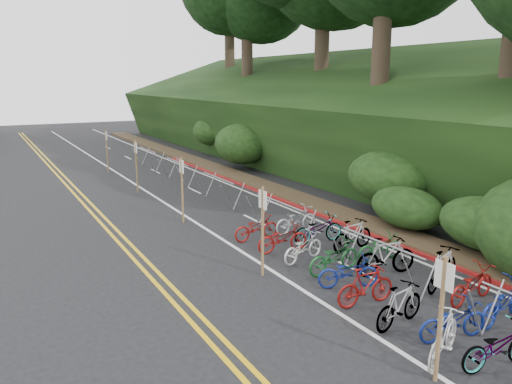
% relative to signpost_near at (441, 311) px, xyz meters
% --- Properties ---
extents(ground, '(120.00, 120.00, 0.00)m').
position_rel_signpost_near_xyz_m(ground, '(-0.84, 0.79, -1.35)').
color(ground, black).
rests_on(ground, ground).
extents(road_markings, '(7.47, 80.00, 0.01)m').
position_rel_signpost_near_xyz_m(road_markings, '(-0.21, 10.88, -1.35)').
color(road_markings, gold).
rests_on(road_markings, ground).
extents(red_curb, '(0.25, 28.00, 0.10)m').
position_rel_signpost_near_xyz_m(red_curb, '(4.86, 12.79, -1.30)').
color(red_curb, maroon).
rests_on(red_curb, ground).
extents(embankment, '(14.30, 48.14, 9.11)m').
position_rel_signpost_near_xyz_m(embankment, '(12.12, 19.82, 1.22)').
color(embankment, black).
rests_on(embankment, ground).
extents(bike_racks_rest, '(1.14, 23.00, 1.17)m').
position_rel_signpost_near_xyz_m(bike_racks_rest, '(2.16, 13.79, -0.50)').
color(bike_racks_rest, gray).
rests_on(bike_racks_rest, ground).
extents(signpost_near, '(0.08, 0.40, 2.35)m').
position_rel_signpost_near_xyz_m(signpost_near, '(0.00, 0.00, 0.00)').
color(signpost_near, brown).
rests_on(signpost_near, ground).
extents(signposts_rest, '(0.08, 18.40, 2.50)m').
position_rel_signpost_near_xyz_m(signposts_rest, '(-0.24, 14.79, 0.08)').
color(signposts_rest, brown).
rests_on(signposts_rest, ground).
extents(bike_front, '(1.10, 1.72, 1.01)m').
position_rel_signpost_near_xyz_m(bike_front, '(0.62, 0.39, -0.85)').
color(bike_front, beige).
rests_on(bike_front, ground).
extents(bike_valet, '(3.37, 12.63, 1.09)m').
position_rel_signpost_near_xyz_m(bike_valet, '(2.21, 3.17, -0.88)').
color(bike_valet, '#9E9EA3').
rests_on(bike_valet, ground).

